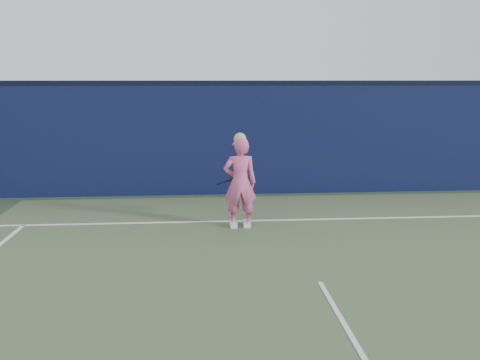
{
  "coord_description": "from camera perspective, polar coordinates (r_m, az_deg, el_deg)",
  "views": [
    {
      "loc": [
        -1.51,
        -5.18,
        2.63
      ],
      "look_at": [
        -0.86,
        3.66,
        0.86
      ],
      "focal_mm": 38.0,
      "sensor_mm": 36.0,
      "label": 1
    }
  ],
  "objects": [
    {
      "name": "racket",
      "position": [
        9.49,
        -0.28,
        0.2
      ],
      "size": [
        0.58,
        0.16,
        0.31
      ],
      "rotation": [
        0.0,
        0.0,
        0.03
      ],
      "color": "black",
      "rests_on": "ground"
    },
    {
      "name": "player",
      "position": [
        9.05,
        -0.0,
        -0.26
      ],
      "size": [
        0.61,
        0.41,
        1.71
      ],
      "rotation": [
        0.0,
        0.0,
        3.18
      ],
      "color": "#E15790",
      "rests_on": "ground"
    },
    {
      "name": "court_lines",
      "position": [
        5.72,
        12.09,
        -16.27
      ],
      "size": [
        11.0,
        12.04,
        0.01
      ],
      "color": "white",
      "rests_on": "court_surface"
    },
    {
      "name": "wall_cap",
      "position": [
        11.78,
        3.21,
        10.86
      ],
      "size": [
        24.0,
        0.42,
        0.1
      ],
      "primitive_type": "cube",
      "color": "black",
      "rests_on": "backstop_wall"
    },
    {
      "name": "backstop_wall",
      "position": [
        11.86,
        3.14,
        4.56
      ],
      "size": [
        24.0,
        0.4,
        2.5
      ],
      "primitive_type": "cube",
      "color": "#0C1435",
      "rests_on": "ground"
    },
    {
      "name": "ground",
      "position": [
        6.0,
        11.19,
        -14.95
      ],
      "size": [
        80.0,
        80.0,
        0.0
      ],
      "primitive_type": "plane",
      "color": "#2F462B",
      "rests_on": "ground"
    }
  ]
}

